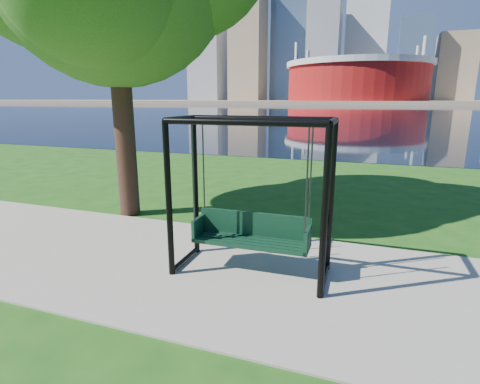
% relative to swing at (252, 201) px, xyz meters
% --- Properties ---
extents(ground, '(900.00, 900.00, 0.00)m').
position_rel_swing_xyz_m(ground, '(-0.60, 0.36, -1.25)').
color(ground, '#1E5114').
rests_on(ground, ground).
extents(path, '(120.00, 4.00, 0.03)m').
position_rel_swing_xyz_m(path, '(-0.60, -0.14, -1.24)').
color(path, '#9E937F').
rests_on(path, ground).
extents(river, '(900.00, 180.00, 0.02)m').
position_rel_swing_xyz_m(river, '(-0.60, 102.36, -1.24)').
color(river, black).
rests_on(river, ground).
extents(far_bank, '(900.00, 228.00, 2.00)m').
position_rel_swing_xyz_m(far_bank, '(-0.60, 306.36, -0.25)').
color(far_bank, '#937F60').
rests_on(far_bank, ground).
extents(stadium, '(83.00, 83.00, 32.00)m').
position_rel_swing_xyz_m(stadium, '(-10.60, 235.36, 12.97)').
color(stadium, maroon).
rests_on(stadium, far_bank).
extents(skyline, '(392.00, 66.00, 96.50)m').
position_rel_swing_xyz_m(skyline, '(-4.87, 319.76, 34.63)').
color(skyline, gray).
rests_on(skyline, far_bank).
extents(swing, '(2.56, 1.16, 2.60)m').
position_rel_swing_xyz_m(swing, '(0.00, 0.00, 0.00)').
color(swing, black).
rests_on(swing, ground).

